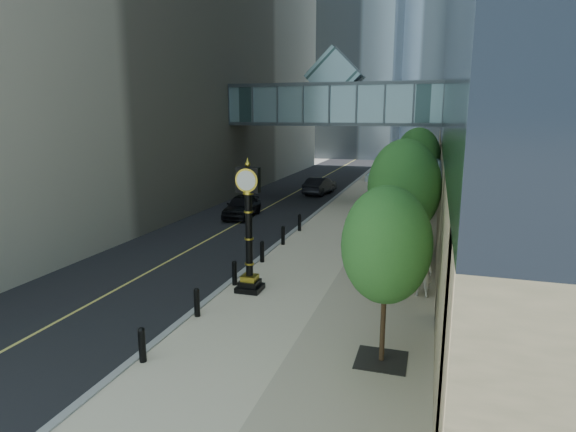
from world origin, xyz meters
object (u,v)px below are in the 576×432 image
object	(u,v)px
pedestrian	(423,272)
car_near	(242,206)
car_far	(320,186)
street_clock	(249,236)

from	to	relation	value
pedestrian	car_near	world-z (taller)	pedestrian
car_near	car_far	size ratio (longest dim) A/B	0.99
street_clock	car_far	distance (m)	23.89
car_near	pedestrian	bearing A→B (deg)	-48.88
car_near	car_far	bearing A→B (deg)	70.50
pedestrian	car_near	distance (m)	16.65
street_clock	pedestrian	bearing A→B (deg)	11.56
car_far	car_near	bearing A→B (deg)	83.12
street_clock	car_near	size ratio (longest dim) A/B	1.14
pedestrian	car_far	size ratio (longest dim) A/B	0.44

